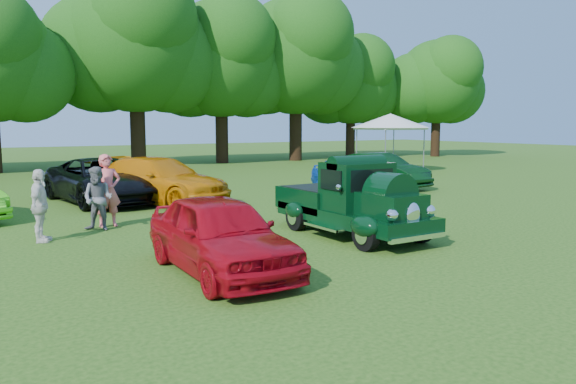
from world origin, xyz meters
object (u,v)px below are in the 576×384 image
back_car_orange (159,180)px  spectator_grey (98,199)px  back_car_green (380,171)px  spectator_pink (108,191)px  spectator_white (40,206)px  back_car_blue (348,176)px  canopy_tent (390,121)px  red_convertible (220,234)px  hero_pickup (351,204)px  back_car_black (102,180)px

back_car_orange → spectator_grey: 4.86m
back_car_green → spectator_grey: size_ratio=2.71×
spectator_pink → spectator_white: 2.17m
spectator_pink → back_car_green: bearing=11.5°
back_car_blue → spectator_pink: size_ratio=2.15×
spectator_grey → canopy_tent: (18.18, 9.31, 2.00)m
spectator_white → canopy_tent: canopy_tent is taller
red_convertible → spectator_white: spectator_white is taller
spectator_white → back_car_orange: bearing=-20.7°
spectator_pink → spectator_white: bearing=-149.5°
spectator_white → back_car_green: bearing=-50.2°
hero_pickup → back_car_green: size_ratio=1.04×
back_car_black → back_car_green: (11.03, -1.62, -0.04)m
back_car_orange → spectator_grey: size_ratio=3.31×
hero_pickup → back_car_black: bearing=112.6°
spectator_pink → back_car_blue: bearing=9.9°
back_car_blue → back_car_black: bearing=174.3°
hero_pickup → spectator_pink: 6.35m
back_car_orange → back_car_blue: 7.17m
spectator_grey → back_car_black: bearing=116.3°
back_car_blue → spectator_pink: bearing=-157.0°
hero_pickup → back_car_black: 9.68m
back_car_blue → back_car_green: 2.54m
back_car_blue → spectator_pink: 9.88m
back_car_orange → red_convertible: bearing=-129.1°
red_convertible → spectator_white: (-2.35, 4.57, 0.13)m
back_car_black → back_car_green: 11.15m
back_car_black → back_car_blue: (8.66, -2.50, -0.06)m
spectator_grey → back_car_green: bearing=56.6°
hero_pickup → back_car_green: (7.32, 7.32, -0.05)m
back_car_black → spectator_white: 6.49m
canopy_tent → back_car_black: bearing=-165.9°
red_convertible → back_car_green: (11.48, 8.80, 0.01)m
red_convertible → back_car_orange: back_car_orange is taller
back_car_blue → canopy_tent: bearing=49.9°
back_car_green → spectator_pink: bearing=-173.4°
back_car_orange → back_car_green: size_ratio=1.22×
hero_pickup → red_convertible: hero_pickup is taller
back_car_blue → spectator_white: (-11.46, -3.35, 0.14)m
red_convertible → hero_pickup: bearing=21.6°
hero_pickup → canopy_tent: (13.13, 13.18, 2.04)m
red_convertible → back_car_blue: red_convertible is taller
red_convertible → back_car_orange: bearing=79.5°
hero_pickup → back_car_orange: size_ratio=0.85×
hero_pickup → red_convertible: bearing=-160.4°
red_convertible → spectator_pink: 5.78m
back_car_orange → spectator_pink: size_ratio=2.81×
hero_pickup → back_car_orange: bearing=105.3°
red_convertible → back_car_black: 10.43m
red_convertible → back_car_green: back_car_green is taller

